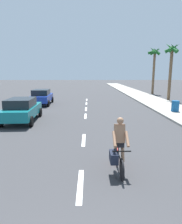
% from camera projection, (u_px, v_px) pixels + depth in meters
% --- Properties ---
extents(ground_plane, '(160.00, 160.00, 0.00)m').
position_uv_depth(ground_plane, '(86.00, 103.00, 21.25)').
color(ground_plane, '#38383A').
extents(sidewalk_strip, '(3.60, 80.00, 0.14)m').
position_uv_depth(sidewalk_strip, '(151.00, 100.00, 23.28)').
color(sidewalk_strip, '#9E998E').
rests_on(sidewalk_strip, ground).
extents(lane_stripe_1, '(0.16, 1.80, 0.01)m').
position_uv_depth(lane_stripe_1, '(80.00, 185.00, 5.67)').
color(lane_stripe_1, white).
rests_on(lane_stripe_1, ground).
extents(lane_stripe_2, '(0.16, 1.80, 0.01)m').
position_uv_depth(lane_stripe_2, '(84.00, 140.00, 9.54)').
color(lane_stripe_2, white).
rests_on(lane_stripe_2, ground).
extents(lane_stripe_3, '(0.16, 1.80, 0.01)m').
position_uv_depth(lane_stripe_3, '(85.00, 116.00, 14.91)').
color(lane_stripe_3, white).
rests_on(lane_stripe_3, ground).
extents(lane_stripe_4, '(0.16, 1.80, 0.01)m').
position_uv_depth(lane_stripe_4, '(86.00, 109.00, 17.85)').
color(lane_stripe_4, white).
rests_on(lane_stripe_4, ground).
extents(lane_stripe_5, '(0.16, 1.80, 0.01)m').
position_uv_depth(lane_stripe_5, '(86.00, 103.00, 21.14)').
color(lane_stripe_5, white).
rests_on(lane_stripe_5, ground).
extents(lane_stripe_6, '(0.16, 1.80, 0.01)m').
position_uv_depth(lane_stripe_6, '(87.00, 100.00, 24.15)').
color(lane_stripe_6, white).
rests_on(lane_stripe_6, ground).
extents(cyclist, '(0.62, 1.71, 1.82)m').
position_uv_depth(cyclist, '(118.00, 148.00, 6.30)').
color(cyclist, black).
rests_on(cyclist, ground).
extents(parked_car_teal, '(2.17, 4.38, 1.57)m').
position_uv_depth(parked_car_teal, '(22.00, 109.00, 13.10)').
color(parked_car_teal, '#14727A').
rests_on(parked_car_teal, ground).
extents(parked_car_blue, '(2.10, 4.28, 1.57)m').
position_uv_depth(parked_car_blue, '(42.00, 96.00, 20.32)').
color(parked_car_blue, '#1E389E').
rests_on(parked_car_blue, ground).
extents(palm_tree_far, '(1.81, 1.99, 6.83)m').
position_uv_depth(palm_tree_far, '(172.00, 56.00, 22.69)').
color(palm_tree_far, brown).
rests_on(palm_tree_far, ground).
extents(palm_tree_distant, '(1.96, 1.87, 7.30)m').
position_uv_depth(palm_tree_distant, '(155.00, 57.00, 30.07)').
color(palm_tree_distant, brown).
rests_on(palm_tree_distant, ground).
extents(trash_bin_far, '(0.60, 0.60, 0.87)m').
position_uv_depth(trash_bin_far, '(175.00, 106.00, 15.95)').
color(trash_bin_far, '#14518C').
rests_on(trash_bin_far, sidewalk_strip).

